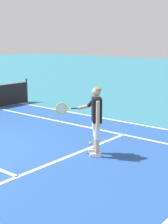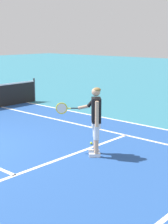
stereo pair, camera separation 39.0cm
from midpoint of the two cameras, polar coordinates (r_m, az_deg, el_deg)
The scene contains 5 objects.
line_service at distance 7.50m, azimuth -12.57°, elevation -10.54°, with size 8.23×0.10×0.01m, color white.
line_singles_right at distance 11.29m, azimuth -1.10°, elevation -2.42°, with size 0.10×9.68×0.01m, color white.
line_doubles_right at distance 12.34m, azimuth 3.02°, elevation -1.15°, with size 0.10×9.68×0.01m, color white.
tennis_player at distance 8.34m, azimuth 0.59°, elevation -0.78°, with size 0.72×1.17×1.71m.
tennis_ball_near_feet at distance 9.43m, azimuth -0.15°, elevation -5.23°, with size 0.07×0.07×0.07m, color #CCE02D.
Camera 1 is at (-4.34, -8.01, 2.89)m, focal length 54.52 mm.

